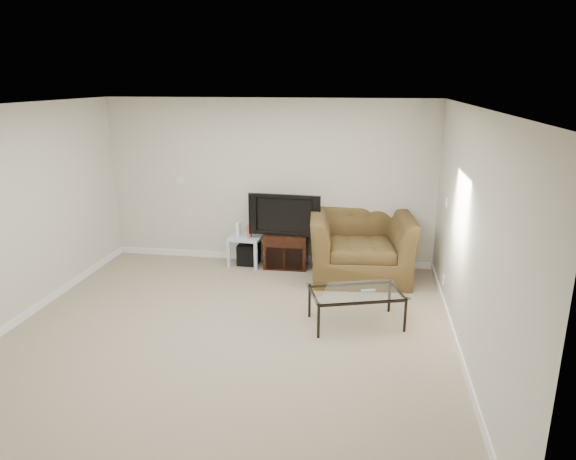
% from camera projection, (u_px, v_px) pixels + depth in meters
% --- Properties ---
extents(floor, '(5.00, 5.00, 0.00)m').
position_uv_depth(floor, '(227.00, 335.00, 5.75)').
color(floor, tan).
rests_on(floor, ground).
extents(ceiling, '(5.00, 5.00, 0.00)m').
position_uv_depth(ceiling, '(219.00, 106.00, 5.05)').
color(ceiling, white).
rests_on(ceiling, ground).
extents(wall_back, '(5.00, 0.02, 2.50)m').
position_uv_depth(wall_back, '(269.00, 183.00, 7.77)').
color(wall_back, silver).
rests_on(wall_back, ground).
extents(wall_left, '(0.02, 5.00, 2.50)m').
position_uv_depth(wall_left, '(9.00, 218.00, 5.77)').
color(wall_left, silver).
rests_on(wall_left, ground).
extents(wall_right, '(0.02, 5.00, 2.50)m').
position_uv_depth(wall_right, '(470.00, 239.00, 5.03)').
color(wall_right, silver).
rests_on(wall_right, ground).
extents(plate_back, '(0.12, 0.02, 0.12)m').
position_uv_depth(plate_back, '(180.00, 180.00, 7.97)').
color(plate_back, white).
rests_on(plate_back, wall_back).
extents(plate_right_switch, '(0.02, 0.09, 0.13)m').
position_uv_depth(plate_right_switch, '(446.00, 202.00, 6.55)').
color(plate_right_switch, white).
rests_on(plate_right_switch, wall_right).
extents(plate_right_outlet, '(0.02, 0.08, 0.12)m').
position_uv_depth(plate_right_outlet, '(443.00, 280.00, 6.53)').
color(plate_right_outlet, white).
rests_on(plate_right_outlet, wall_right).
extents(tv_stand, '(0.65, 0.46, 0.53)m').
position_uv_depth(tv_stand, '(286.00, 250.00, 7.79)').
color(tv_stand, black).
rests_on(tv_stand, floor).
extents(dvd_player, '(0.38, 0.27, 0.05)m').
position_uv_depth(dvd_player, '(286.00, 239.00, 7.71)').
color(dvd_player, black).
rests_on(dvd_player, tv_stand).
extents(television, '(1.01, 0.26, 0.62)m').
position_uv_depth(television, '(286.00, 213.00, 7.61)').
color(television, black).
rests_on(television, tv_stand).
extents(side_table, '(0.51, 0.51, 0.46)m').
position_uv_depth(side_table, '(247.00, 250.00, 7.90)').
color(side_table, silver).
rests_on(side_table, floor).
extents(subwoofer, '(0.32, 0.32, 0.32)m').
position_uv_depth(subwoofer, '(249.00, 254.00, 7.93)').
color(subwoofer, black).
rests_on(subwoofer, floor).
extents(game_console, '(0.05, 0.15, 0.21)m').
position_uv_depth(game_console, '(239.00, 229.00, 7.81)').
color(game_console, white).
rests_on(game_console, side_table).
extents(game_case, '(0.06, 0.14, 0.18)m').
position_uv_depth(game_case, '(249.00, 231.00, 7.78)').
color(game_case, '#CC4C4C').
rests_on(game_case, side_table).
extents(recliner, '(1.51, 1.06, 1.25)m').
position_uv_depth(recliner, '(361.00, 235.00, 7.31)').
color(recliner, brown).
rests_on(recliner, floor).
extents(coffee_table, '(1.20, 0.90, 0.42)m').
position_uv_depth(coffee_table, '(356.00, 307.00, 5.95)').
color(coffee_table, black).
rests_on(coffee_table, floor).
extents(remote, '(0.17, 0.10, 0.02)m').
position_uv_depth(remote, '(368.00, 291.00, 5.87)').
color(remote, '#B2B2B7').
rests_on(remote, coffee_table).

